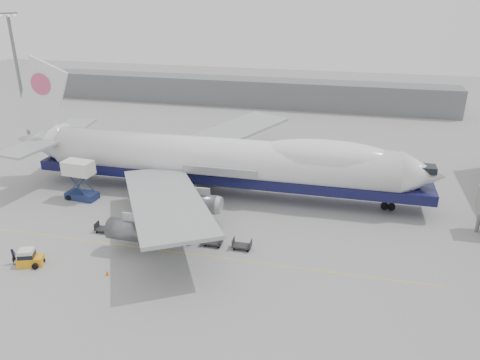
% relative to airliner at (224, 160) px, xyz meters
% --- Properties ---
extents(ground, '(260.00, 260.00, 0.00)m').
position_rel_airliner_xyz_m(ground, '(-0.64, -12.00, -5.62)').
color(ground, gray).
rests_on(ground, ground).
extents(apron_line, '(60.00, 0.15, 0.01)m').
position_rel_airliner_xyz_m(apron_line, '(-0.64, -18.00, -5.62)').
color(apron_line, gold).
rests_on(apron_line, ground).
extents(hangar, '(110.00, 8.00, 7.00)m').
position_rel_airliner_xyz_m(hangar, '(-10.64, 58.00, -2.12)').
color(hangar, slate).
rests_on(hangar, ground).
extents(floodlight_mast, '(2.40, 2.40, 25.43)m').
position_rel_airliner_xyz_m(floodlight_mast, '(-42.64, 12.00, 8.64)').
color(floodlight_mast, slate).
rests_on(floodlight_mast, ground).
extents(airliner, '(67.00, 55.30, 19.98)m').
position_rel_airliner_xyz_m(airliner, '(0.00, 0.00, 0.00)').
color(airliner, white).
rests_on(airliner, ground).
extents(catering_truck, '(4.91, 3.60, 6.04)m').
position_rel_airliner_xyz_m(catering_truck, '(-20.36, -6.73, -2.19)').
color(catering_truck, navy).
rests_on(catering_truck, ground).
extents(baggage_tug, '(3.13, 2.37, 2.04)m').
position_rel_airliner_xyz_m(baggage_tug, '(-16.52, -24.51, -4.72)').
color(baggage_tug, orange).
rests_on(baggage_tug, ground).
extents(ground_worker, '(0.59, 0.78, 1.95)m').
position_rel_airliner_xyz_m(ground_worker, '(-18.41, -24.66, -4.65)').
color(ground_worker, black).
rests_on(ground_worker, ground).
extents(traffic_cone, '(0.40, 0.40, 0.58)m').
position_rel_airliner_xyz_m(traffic_cone, '(-6.87, -24.33, -5.35)').
color(traffic_cone, '#DF5F0B').
rests_on(traffic_cone, ground).
extents(dolly_0, '(2.30, 1.35, 1.30)m').
position_rel_airliner_xyz_m(dolly_0, '(-11.96, -15.40, -5.09)').
color(dolly_0, '#2D2D30').
rests_on(dolly_0, ground).
extents(dolly_1, '(2.30, 1.35, 1.30)m').
position_rel_airliner_xyz_m(dolly_1, '(-8.28, -15.40, -5.09)').
color(dolly_1, '#2D2D30').
rests_on(dolly_1, ground).
extents(dolly_2, '(2.30, 1.35, 1.30)m').
position_rel_airliner_xyz_m(dolly_2, '(-4.60, -15.40, -5.09)').
color(dolly_2, '#2D2D30').
rests_on(dolly_2, ground).
extents(dolly_3, '(2.30, 1.35, 1.30)m').
position_rel_airliner_xyz_m(dolly_3, '(-0.92, -15.40, -5.09)').
color(dolly_3, '#2D2D30').
rests_on(dolly_3, ground).
extents(dolly_4, '(2.30, 1.35, 1.30)m').
position_rel_airliner_xyz_m(dolly_4, '(2.76, -15.40, -5.09)').
color(dolly_4, '#2D2D30').
rests_on(dolly_4, ground).
extents(dolly_5, '(2.30, 1.35, 1.30)m').
position_rel_airliner_xyz_m(dolly_5, '(6.45, -15.40, -5.09)').
color(dolly_5, '#2D2D30').
rests_on(dolly_5, ground).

